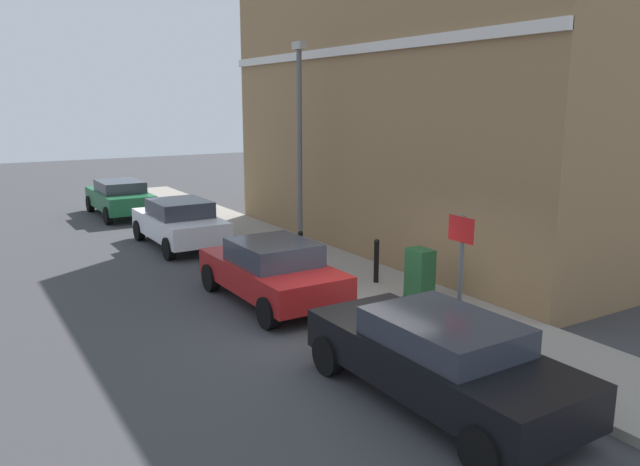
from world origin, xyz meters
TOP-DOWN VIEW (x-y plane):
  - ground at (0.00, 0.00)m, footprint 80.00×80.00m
  - sidewalk at (2.00, 6.00)m, footprint 2.40×30.00m
  - corner_building at (6.68, 4.85)m, footprint 7.07×13.70m
  - car_black at (-0.53, -3.02)m, footprint 1.91×4.43m
  - car_red at (-0.45, 2.40)m, footprint 1.91×4.00m
  - car_white at (-0.38, 8.61)m, footprint 1.89×4.04m
  - car_green at (-0.63, 14.73)m, footprint 1.84×4.17m
  - utility_cabinet at (2.00, 0.36)m, footprint 0.46×0.61m
  - bollard_near_cabinet at (2.10, 2.01)m, footprint 0.14×0.14m
  - bollard_far_kerb at (1.05, 3.75)m, footprint 0.14×0.14m
  - street_sign at (1.05, -1.76)m, footprint 0.08×0.60m
  - lamppost at (2.11, 5.63)m, footprint 0.20×0.44m

SIDE VIEW (x-z plane):
  - ground at x=0.00m, z-range 0.00..0.00m
  - sidewalk at x=2.00m, z-range 0.00..0.15m
  - utility_cabinet at x=2.00m, z-range 0.11..1.26m
  - bollard_near_cabinet at x=2.10m, z-range 0.19..1.22m
  - bollard_far_kerb at x=1.05m, z-range 0.19..1.22m
  - car_black at x=-0.53m, z-range 0.05..1.38m
  - car_red at x=-0.45m, z-range 0.03..1.41m
  - car_green at x=-0.63m, z-range 0.05..1.42m
  - car_white at x=-0.38m, z-range 0.03..1.46m
  - street_sign at x=1.05m, z-range 0.51..2.81m
  - lamppost at x=2.11m, z-range 0.44..6.16m
  - corner_building at x=6.68m, z-range 0.00..8.54m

